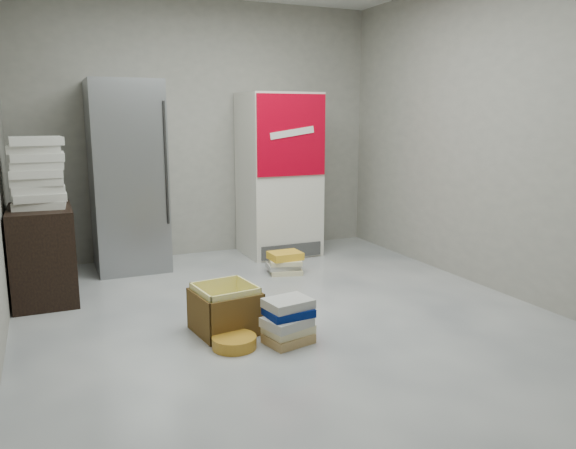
# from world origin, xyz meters

# --- Properties ---
(ground) EXTENTS (5.00, 5.00, 0.00)m
(ground) POSITION_xyz_m (0.00, 0.00, 0.00)
(ground) COLOR silver
(ground) RESTS_ON ground
(room_shell) EXTENTS (4.04, 5.04, 2.82)m
(room_shell) POSITION_xyz_m (0.00, 0.00, 1.80)
(room_shell) COLOR #9D998D
(room_shell) RESTS_ON ground
(steel_fridge) EXTENTS (0.70, 0.72, 1.90)m
(steel_fridge) POSITION_xyz_m (-0.90, 2.13, 0.95)
(steel_fridge) COLOR #94979B
(steel_fridge) RESTS_ON ground
(coke_cooler) EXTENTS (0.80, 0.73, 1.80)m
(coke_cooler) POSITION_xyz_m (0.75, 2.12, 0.90)
(coke_cooler) COLOR silver
(coke_cooler) RESTS_ON ground
(wood_shelf) EXTENTS (0.50, 0.80, 0.80)m
(wood_shelf) POSITION_xyz_m (-1.73, 1.40, 0.40)
(wood_shelf) COLOR black
(wood_shelf) RESTS_ON ground
(supply_box_stack) EXTENTS (0.43, 0.44, 0.58)m
(supply_box_stack) POSITION_xyz_m (-1.72, 1.40, 1.09)
(supply_box_stack) COLOR silver
(supply_box_stack) RESTS_ON wood_shelf
(phonebook_stack_main) EXTENTS (0.38, 0.33, 0.31)m
(phonebook_stack_main) POSITION_xyz_m (-0.20, -0.30, 0.16)
(phonebook_stack_main) COLOR tan
(phonebook_stack_main) RESTS_ON ground
(phonebook_stack_side) EXTENTS (0.38, 0.33, 0.21)m
(phonebook_stack_side) POSITION_xyz_m (0.48, 1.31, 0.11)
(phonebook_stack_side) COLOR beige
(phonebook_stack_side) RESTS_ON ground
(cardboard_box) EXTENTS (0.48, 0.48, 0.35)m
(cardboard_box) POSITION_xyz_m (-0.53, 0.07, 0.14)
(cardboard_box) COLOR yellow
(cardboard_box) RESTS_ON ground
(bucket_lid) EXTENTS (0.39, 0.39, 0.08)m
(bucket_lid) POSITION_xyz_m (-0.57, -0.24, 0.04)
(bucket_lid) COLOR #BA8122
(bucket_lid) RESTS_ON ground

